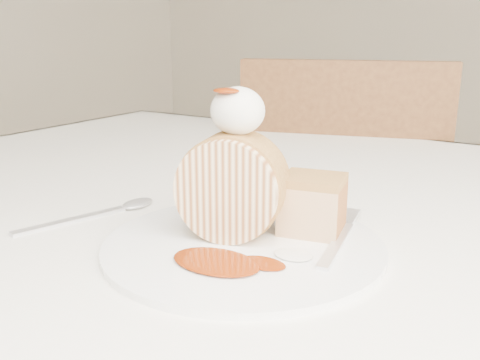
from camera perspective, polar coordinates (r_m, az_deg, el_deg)
The scene contains 10 objects.
table at distance 0.72m, azimuth 7.72°, elevation -8.35°, with size 1.40×0.90×0.75m.
chair_far at distance 1.28m, azimuth 10.77°, elevation -4.80°, with size 0.53×0.53×0.90m.
plate at distance 0.52m, azimuth 0.36°, elevation -6.97°, with size 0.27×0.27×0.01m, color white.
roulade_slice at distance 0.52m, azimuth -0.88°, elevation -0.73°, with size 0.10×0.10×0.05m, color beige.
cake_chunk at distance 0.54m, azimuth 7.73°, elevation -2.95°, with size 0.06×0.05×0.05m, color #A6793E.
whipped_cream at distance 0.51m, azimuth -0.24°, elevation 7.38°, with size 0.05×0.05×0.05m, color silver.
caramel_drizzle at distance 0.50m, azimuth -1.49°, elevation 10.16°, with size 0.03×0.02×0.01m, color #732204.
caramel_pool at distance 0.47m, azimuth -2.57°, elevation -8.67°, with size 0.08×0.05×0.00m, color #732204, non-canonical shape.
fork at distance 0.51m, azimuth 10.23°, elevation -6.81°, with size 0.02×0.16×0.00m, color silver.
spoon at distance 0.62m, azimuth -17.60°, elevation -4.16°, with size 0.02×0.16×0.00m, color silver.
Camera 1 is at (0.26, -0.41, 0.95)m, focal length 40.00 mm.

